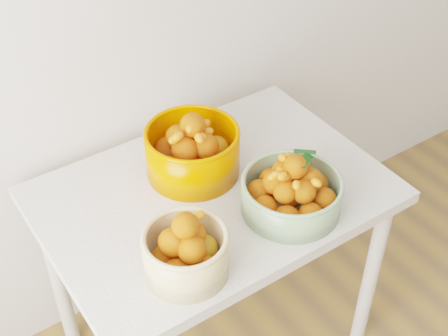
{
  "coord_description": "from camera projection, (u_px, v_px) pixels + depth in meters",
  "views": [
    {
      "loc": [
        -0.94,
        0.45,
        1.99
      ],
      "look_at": [
        -0.23,
        1.5,
        0.92
      ],
      "focal_mm": 50.0,
      "sensor_mm": 36.0,
      "label": 1
    }
  ],
  "objects": [
    {
      "name": "bowl_orange",
      "position": [
        192.0,
        150.0,
        1.86
      ],
      "size": [
        0.37,
        0.37,
        0.2
      ],
      "rotation": [
        0.0,
        0.0,
        0.39
      ],
      "color": "#EC6000",
      "rests_on": "table"
    },
    {
      "name": "bowl_cream",
      "position": [
        186.0,
        252.0,
        1.56
      ],
      "size": [
        0.28,
        0.28,
        0.19
      ],
      "rotation": [
        0.0,
        0.0,
        -0.35
      ],
      "color": "#DCC083",
      "rests_on": "table"
    },
    {
      "name": "bowl_green",
      "position": [
        291.0,
        192.0,
        1.74
      ],
      "size": [
        0.35,
        0.35,
        0.18
      ],
      "rotation": [
        0.0,
        0.0,
        -0.24
      ],
      "color": "#84A97A",
      "rests_on": "table"
    },
    {
      "name": "table",
      "position": [
        214.0,
        213.0,
        1.9
      ],
      "size": [
        1.0,
        0.7,
        0.75
      ],
      "color": "silver",
      "rests_on": "ground"
    }
  ]
}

